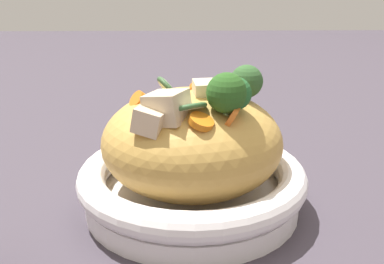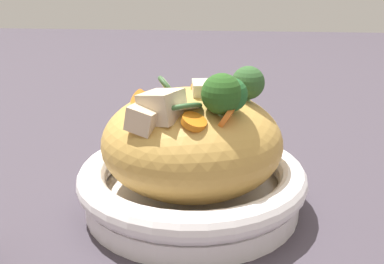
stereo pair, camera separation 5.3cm
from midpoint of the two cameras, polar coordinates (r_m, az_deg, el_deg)
name	(u,v)px [view 1 (the left image)]	position (r m, az deg, el deg)	size (l,w,h in m)	color
ground_plane	(192,207)	(0.57, -2.70, -8.94)	(3.00, 3.00, 0.00)	#3E3740
serving_bowl	(192,185)	(0.56, -2.75, -6.32)	(0.26, 0.26, 0.06)	white
noodle_heap	(192,142)	(0.54, -2.83, -1.21)	(0.20, 0.20, 0.12)	#C29444
broccoli_florets	(235,91)	(0.49, 2.09, 4.88)	(0.08, 0.11, 0.06)	#8DB86B
carrot_coins	(195,108)	(0.49, -2.76, 2.82)	(0.12, 0.11, 0.04)	orange
zucchini_slices	(178,100)	(0.50, -4.78, 3.75)	(0.07, 0.10, 0.04)	beige
chicken_chunks	(169,108)	(0.48, -5.99, 2.76)	(0.09, 0.08, 0.04)	beige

